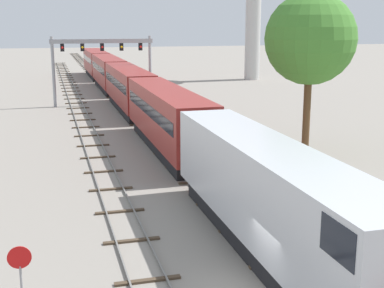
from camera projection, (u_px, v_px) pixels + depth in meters
track_main at (111, 92)px, 76.62m from camera, size 2.60×200.00×0.16m
track_near at (81, 117)px, 56.40m from camera, size 2.60×160.00×0.16m
passenger_train at (128, 87)px, 60.25m from camera, size 3.04×99.20×4.80m
signal_gantry at (102, 55)px, 63.42m from camera, size 12.10×0.49×8.21m
stop_sign at (21, 276)px, 17.15m from camera, size 0.76×0.08×2.88m
trackside_tree_left at (310, 39)px, 39.25m from camera, size 6.78×6.78×12.00m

